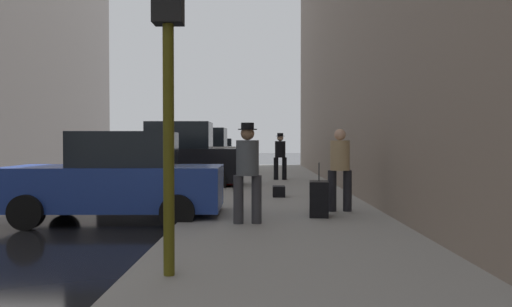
# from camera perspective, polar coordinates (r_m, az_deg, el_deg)

# --- Properties ---
(ground_plane) EXTENTS (120.00, 120.00, 0.00)m
(ground_plane) POSITION_cam_1_polar(r_m,az_deg,el_deg) (12.63, -25.38, -6.03)
(ground_plane) COLOR black
(sidewalk) EXTENTS (4.00, 40.00, 0.15)m
(sidewalk) POSITION_cam_1_polar(r_m,az_deg,el_deg) (11.38, 3.11, -6.32)
(sidewalk) COLOR gray
(sidewalk) RESTS_ON ground_plane
(parked_blue_sedan) EXTENTS (4.23, 2.12, 1.79)m
(parked_blue_sedan) POSITION_cam_1_polar(r_m,az_deg,el_deg) (10.31, -15.51, -2.84)
(parked_blue_sedan) COLOR navy
(parked_blue_sedan) RESTS_ON ground_plane
(parked_black_suv) EXTENTS (4.61, 2.08, 2.25)m
(parked_black_suv) POSITION_cam_1_polar(r_m,az_deg,el_deg) (16.81, -9.21, -0.59)
(parked_black_suv) COLOR black
(parked_black_suv) RESTS_ON ground_plane
(parked_white_van) EXTENTS (4.66, 2.18, 2.25)m
(parked_white_van) POSITION_cam_1_polar(r_m,az_deg,el_deg) (23.77, -6.35, -0.02)
(parked_white_van) COLOR silver
(parked_white_van) RESTS_ON ground_plane
(parked_silver_sedan) EXTENTS (4.24, 2.14, 1.79)m
(parked_silver_sedan) POSITION_cam_1_polar(r_m,az_deg,el_deg) (30.23, -4.88, -0.08)
(parked_silver_sedan) COLOR #B7BABF
(parked_silver_sedan) RESTS_ON ground_plane
(fire_hydrant) EXTENTS (0.42, 0.22, 0.70)m
(fire_hydrant) POSITION_cam_1_polar(r_m,az_deg,el_deg) (16.62, -3.07, -2.44)
(fire_hydrant) COLOR red
(fire_hydrant) RESTS_ON sidewalk
(traffic_light) EXTENTS (0.32, 0.32, 3.60)m
(traffic_light) POSITION_cam_1_polar(r_m,az_deg,el_deg) (5.57, -9.99, 13.42)
(traffic_light) COLOR #514C0F
(traffic_light) RESTS_ON sidewalk
(pedestrian_in_tan_coat) EXTENTS (0.51, 0.42, 1.71)m
(pedestrian_in_tan_coat) POSITION_cam_1_polar(r_m,az_deg,el_deg) (10.47, 9.56, -1.34)
(pedestrian_in_tan_coat) COLOR black
(pedestrian_in_tan_coat) RESTS_ON sidewalk
(pedestrian_with_beanie) EXTENTS (0.51, 0.43, 1.78)m
(pedestrian_with_beanie) POSITION_cam_1_polar(r_m,az_deg,el_deg) (8.77, -0.98, -1.63)
(pedestrian_with_beanie) COLOR #333338
(pedestrian_with_beanie) RESTS_ON sidewalk
(pedestrian_with_fedora) EXTENTS (0.51, 0.43, 1.78)m
(pedestrian_with_fedora) POSITION_cam_1_polar(r_m,az_deg,el_deg) (18.96, 2.78, -0.04)
(pedestrian_with_fedora) COLOR black
(pedestrian_with_fedora) RESTS_ON sidewalk
(rolling_suitcase) EXTENTS (0.42, 0.59, 1.04)m
(rolling_suitcase) POSITION_cam_1_polar(r_m,az_deg,el_deg) (9.75, 7.20, -5.15)
(rolling_suitcase) COLOR black
(rolling_suitcase) RESTS_ON sidewalk
(duffel_bag) EXTENTS (0.32, 0.44, 0.28)m
(duffel_bag) POSITION_cam_1_polar(r_m,az_deg,el_deg) (13.15, 2.62, -4.34)
(duffel_bag) COLOR black
(duffel_bag) RESTS_ON sidewalk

